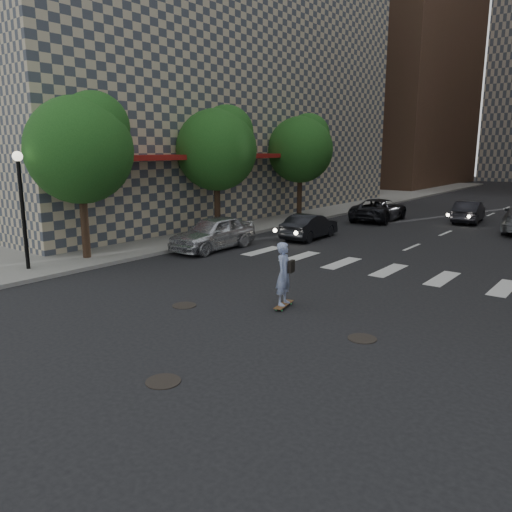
{
  "coord_description": "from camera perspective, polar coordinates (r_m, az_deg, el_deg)",
  "views": [
    {
      "loc": [
        8.22,
        -8.58,
        4.51
      ],
      "look_at": [
        -0.89,
        3.21,
        1.3
      ],
      "focal_mm": 35.0,
      "sensor_mm": 36.0,
      "label": 1
    }
  ],
  "objects": [
    {
      "name": "building_left",
      "position": [
        38.85,
        -7.42,
        23.9
      ],
      "size": [
        16.4,
        33.0,
        25.0
      ],
      "color": "tan",
      "rests_on": "ground"
    },
    {
      "name": "sidewalk_left",
      "position": [
        36.78,
        -0.79,
        5.23
      ],
      "size": [
        13.0,
        80.0,
        0.15
      ],
      "primitive_type": "cube",
      "color": "gray",
      "rests_on": "ground"
    },
    {
      "name": "manhole_b",
      "position": [
        14.85,
        -8.2,
        -5.61
      ],
      "size": [
        0.7,
        0.7,
        0.02
      ],
      "primitive_type": "cylinder",
      "color": "black",
      "rests_on": "ground"
    },
    {
      "name": "skateboarder",
      "position": [
        14.29,
        3.26,
        -2.05
      ],
      "size": [
        0.56,
        0.99,
        1.92
      ],
      "rotation": [
        0.0,
        0.0,
        0.2
      ],
      "color": "brown",
      "rests_on": "ground"
    },
    {
      "name": "traffic_car_c",
      "position": [
        32.93,
        13.9,
        5.16
      ],
      "size": [
        2.65,
        5.2,
        1.41
      ],
      "primitive_type": "imported",
      "rotation": [
        0.0,
        0.0,
        3.21
      ],
      "color": "black",
      "rests_on": "ground"
    },
    {
      "name": "manhole_a",
      "position": [
        10.32,
        -10.56,
        -13.91
      ],
      "size": [
        0.7,
        0.7,
        0.02
      ],
      "primitive_type": "cylinder",
      "color": "black",
      "rests_on": "ground"
    },
    {
      "name": "lamppost",
      "position": [
        19.97,
        -25.26,
        6.48
      ],
      "size": [
        0.36,
        0.36,
        4.28
      ],
      "color": "black",
      "rests_on": "sidewalk_left"
    },
    {
      "name": "tree_a",
      "position": [
        21.21,
        -19.19,
        11.87
      ],
      "size": [
        4.2,
        4.2,
        6.6
      ],
      "color": "#382619",
      "rests_on": "sidewalk_left"
    },
    {
      "name": "tower_left",
      "position": [
        71.27,
        14.76,
        24.34
      ],
      "size": [
        18.0,
        24.0,
        40.0
      ],
      "primitive_type": "cube",
      "color": "brown",
      "rests_on": "ground"
    },
    {
      "name": "manhole_c",
      "position": [
        12.51,
        12.05,
        -9.21
      ],
      "size": [
        0.7,
        0.7,
        0.02
      ],
      "primitive_type": "cylinder",
      "color": "black",
      "rests_on": "ground"
    },
    {
      "name": "traffic_car_a",
      "position": [
        25.6,
        6.15,
        3.39
      ],
      "size": [
        1.57,
        3.95,
        1.28
      ],
      "primitive_type": "imported",
      "rotation": [
        0.0,
        0.0,
        3.2
      ],
      "color": "black",
      "rests_on": "ground"
    },
    {
      "name": "tree_c",
      "position": [
        32.87,
        5.29,
        12.35
      ],
      "size": [
        4.2,
        4.2,
        6.6
      ],
      "color": "#382619",
      "rests_on": "sidewalk_left"
    },
    {
      "name": "silver_sedan",
      "position": [
        22.77,
        -4.91,
        2.65
      ],
      "size": [
        1.83,
        4.51,
        1.53
      ],
      "primitive_type": "imported",
      "rotation": [
        0.0,
        0.0,
        0.0
      ],
      "color": "silver",
      "rests_on": "ground"
    },
    {
      "name": "traffic_car_e",
      "position": [
        33.87,
        23.14,
        4.68
      ],
      "size": [
        1.87,
        4.21,
        1.34
      ],
      "primitive_type": "imported",
      "rotation": [
        0.0,
        0.0,
        3.25
      ],
      "color": "black",
      "rests_on": "ground"
    },
    {
      "name": "tree_b",
      "position": [
        26.48,
        -4.28,
        12.42
      ],
      "size": [
        4.2,
        4.2,
        6.6
      ],
      "color": "#382619",
      "rests_on": "sidewalk_left"
    },
    {
      "name": "ground",
      "position": [
        12.71,
        -5.74,
        -8.68
      ],
      "size": [
        160.0,
        160.0,
        0.0
      ],
      "primitive_type": "plane",
      "color": "black",
      "rests_on": "ground"
    }
  ]
}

